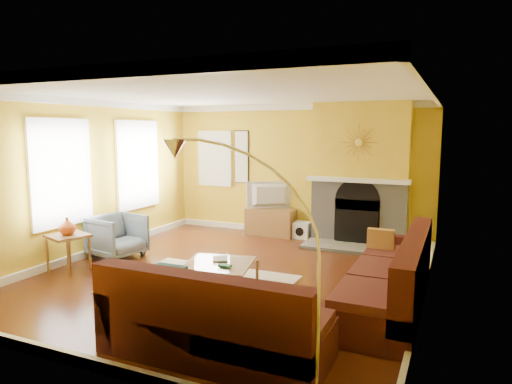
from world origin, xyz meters
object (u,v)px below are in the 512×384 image
at_px(coffee_table, 218,275).
at_px(media_console, 271,222).
at_px(sectional_sofa, 297,272).
at_px(armchair, 117,236).
at_px(arc_lamp, 249,275).
at_px(side_table, 69,253).

bearing_deg(coffee_table, media_console, 99.53).
relative_size(sectional_sofa, armchair, 4.74).
relative_size(coffee_table, arc_lamp, 0.43).
height_order(media_console, arc_lamp, arc_lamp).
distance_m(media_console, side_table, 4.05).
bearing_deg(coffee_table, sectional_sofa, -10.13).
distance_m(coffee_table, arc_lamp, 2.83).
height_order(coffee_table, arc_lamp, arc_lamp).
distance_m(side_table, arc_lamp, 4.48).
distance_m(sectional_sofa, arc_lamp, 2.12).
distance_m(coffee_table, media_console, 3.33).
distance_m(coffee_table, armchair, 2.45).
bearing_deg(armchair, media_console, -24.40).
height_order(armchair, side_table, armchair).
relative_size(armchair, side_table, 1.38).
bearing_deg(coffee_table, armchair, 163.97).
bearing_deg(media_console, sectional_sofa, -63.13).
bearing_deg(armchair, arc_lamp, -116.96).
height_order(coffee_table, armchair, armchair).
bearing_deg(media_console, side_table, -118.13).
bearing_deg(sectional_sofa, side_table, -178.93).
height_order(media_console, armchair, armchair).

